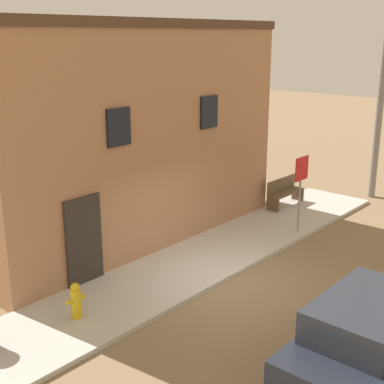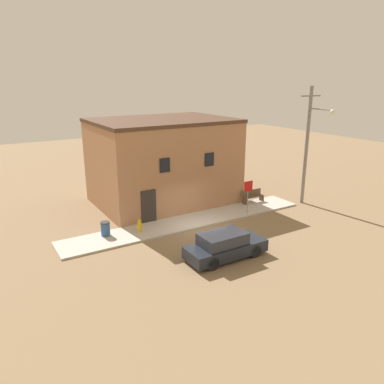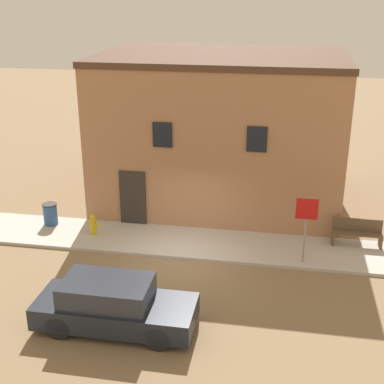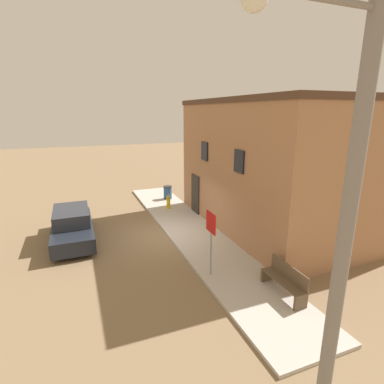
{
  "view_description": "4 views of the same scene",
  "coord_description": "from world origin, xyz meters",
  "px_view_note": "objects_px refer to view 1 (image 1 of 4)",
  "views": [
    {
      "loc": [
        -9.34,
        -7.09,
        5.75
      ],
      "look_at": [
        0.17,
        1.21,
        2.0
      ],
      "focal_mm": 50.0,
      "sensor_mm": 36.0,
      "label": 1
    },
    {
      "loc": [
        -11.51,
        -17.99,
        8.83
      ],
      "look_at": [
        0.17,
        1.21,
        2.0
      ],
      "focal_mm": 35.0,
      "sensor_mm": 36.0,
      "label": 2
    },
    {
      "loc": [
        3.17,
        -15.56,
        8.63
      ],
      "look_at": [
        0.17,
        1.21,
        2.0
      ],
      "focal_mm": 50.0,
      "sensor_mm": 36.0,
      "label": 3
    },
    {
      "loc": [
        12.37,
        -3.61,
        5.54
      ],
      "look_at": [
        0.17,
        1.21,
        2.0
      ],
      "focal_mm": 28.0,
      "sensor_mm": 36.0,
      "label": 4
    }
  ],
  "objects_px": {
    "stop_sign": "(301,179)",
    "bench": "(284,192)",
    "parked_car": "(369,334)",
    "fire_hydrant": "(76,300)"
  },
  "relations": [
    {
      "from": "fire_hydrant",
      "to": "stop_sign",
      "type": "bearing_deg",
      "value": -6.24
    },
    {
      "from": "fire_hydrant",
      "to": "bench",
      "type": "relative_size",
      "value": 0.46
    },
    {
      "from": "stop_sign",
      "to": "bench",
      "type": "distance_m",
      "value": 2.72
    },
    {
      "from": "stop_sign",
      "to": "parked_car",
      "type": "xyz_separation_m",
      "value": [
        -5.05,
        -4.35,
        -1.02
      ]
    },
    {
      "from": "bench",
      "to": "parked_car",
      "type": "height_order",
      "value": "parked_car"
    },
    {
      "from": "stop_sign",
      "to": "bench",
      "type": "height_order",
      "value": "stop_sign"
    },
    {
      "from": "fire_hydrant",
      "to": "bench",
      "type": "xyz_separation_m",
      "value": [
        9.35,
        0.82,
        0.07
      ]
    },
    {
      "from": "stop_sign",
      "to": "fire_hydrant",
      "type": "bearing_deg",
      "value": 173.76
    },
    {
      "from": "fire_hydrant",
      "to": "bench",
      "type": "distance_m",
      "value": 9.39
    },
    {
      "from": "parked_car",
      "to": "stop_sign",
      "type": "bearing_deg",
      "value": 40.79
    }
  ]
}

